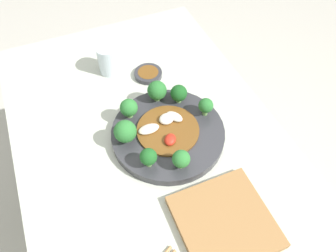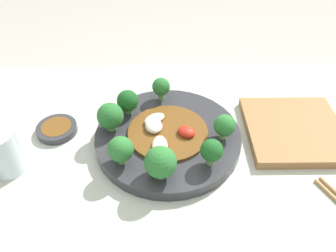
{
  "view_description": "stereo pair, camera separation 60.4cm",
  "coord_description": "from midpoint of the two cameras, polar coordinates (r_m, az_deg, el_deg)",
  "views": [
    {
      "loc": [
        -0.44,
        0.16,
        1.44
      ],
      "look_at": [
        0.04,
        -0.05,
        0.78
      ],
      "focal_mm": 35.0,
      "sensor_mm": 36.0,
      "label": 1
    },
    {
      "loc": [
        0.05,
        0.44,
        1.22
      ],
      "look_at": [
        0.04,
        -0.05,
        0.78
      ],
      "focal_mm": 35.0,
      "sensor_mm": 36.0,
      "label": 2
    }
  ],
  "objects": [
    {
      "name": "table",
      "position": [
        1.03,
        -13.11,
        -29.99
      ],
      "size": [
        1.16,
        0.69,
        0.73
      ],
      "color": "#B7BCAD",
      "rests_on": "ground_plane"
    },
    {
      "name": "plate",
      "position": [
        0.72,
        -20.32,
        -16.49
      ],
      "size": [
        0.3,
        0.3,
        0.02
      ],
      "color": "#333338",
      "rests_on": "table"
    },
    {
      "name": "broccoli_northwest",
      "position": [
        0.62,
        -16.17,
        -21.26
      ],
      "size": [
        0.04,
        0.04,
        0.06
      ],
      "color": "#70A356",
      "rests_on": "plate"
    },
    {
      "name": "broccoli_north",
      "position": [
        0.64,
        -25.31,
        -22.4
      ],
      "size": [
        0.06,
        0.06,
        0.06
      ],
      "color": "#89B76B",
      "rests_on": "plate"
    },
    {
      "name": "broccoli_east",
      "position": [
        0.74,
        -29.61,
        -12.57
      ],
      "size": [
        0.05,
        0.05,
        0.06
      ],
      "color": "#7AAD5B",
      "rests_on": "plate"
    },
    {
      "name": "broccoli_northeast",
      "position": [
        0.69,
        -30.18,
        -19.01
      ],
      "size": [
        0.05,
        0.05,
        0.06
      ],
      "color": "#7AAD5B",
      "rests_on": "plate"
    },
    {
      "name": "broccoli_west",
      "position": [
        0.65,
        -11.92,
        -16.12
      ],
      "size": [
        0.04,
        0.04,
        0.05
      ],
      "color": "#89B76B",
      "rests_on": "plate"
    },
    {
      "name": "broccoli_south",
      "position": [
        0.75,
        -20.02,
        -7.12
      ],
      "size": [
        0.04,
        0.04,
        0.05
      ],
      "color": "#70A356",
      "rests_on": "plate"
    },
    {
      "name": "broccoli_southeast",
      "position": [
        0.75,
        -26.04,
        -9.71
      ],
      "size": [
        0.05,
        0.05,
        0.06
      ],
      "color": "#70A356",
      "rests_on": "plate"
    },
    {
      "name": "stirfry_center",
      "position": [
        0.71,
        -21.08,
        -15.74
      ],
      "size": [
        0.16,
        0.16,
        0.02
      ],
      "color": "brown",
      "rests_on": "plate"
    },
    {
      "name": "drinking_glass",
      "position": [
        0.82,
        -43.69,
        -16.16
      ],
      "size": [
        0.07,
        0.07,
        0.09
      ],
      "color": "silver",
      "rests_on": "table"
    },
    {
      "name": "sauce_dish",
      "position": [
        0.85,
        -35.5,
        -12.72
      ],
      "size": [
        0.09,
        0.09,
        0.02
      ],
      "color": "#333338",
      "rests_on": "table"
    },
    {
      "name": "cutting_board",
      "position": [
        0.69,
        2.6,
        -15.77
      ],
      "size": [
        0.2,
        0.2,
        0.02
      ],
      "color": "olive",
      "rests_on": "table"
    }
  ]
}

